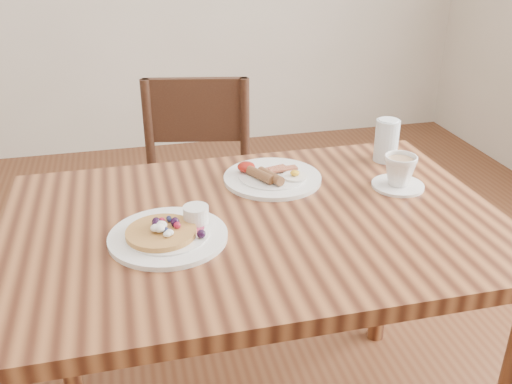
# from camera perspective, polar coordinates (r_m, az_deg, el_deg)

# --- Properties ---
(dining_table) EXTENTS (1.20, 0.80, 0.75)m
(dining_table) POSITION_cam_1_polar(r_m,az_deg,el_deg) (1.43, 0.00, -6.08)
(dining_table) COLOR brown
(dining_table) RESTS_ON ground
(chair_far) EXTENTS (0.49, 0.49, 0.88)m
(chair_far) POSITION_cam_1_polar(r_m,az_deg,el_deg) (2.12, -5.86, 0.14)
(chair_far) COLOR #382214
(chair_far) RESTS_ON ground
(pancake_plate) EXTENTS (0.27, 0.27, 0.06)m
(pancake_plate) POSITION_cam_1_polar(r_m,az_deg,el_deg) (1.31, -8.64, -4.04)
(pancake_plate) COLOR white
(pancake_plate) RESTS_ON dining_table
(breakfast_plate) EXTENTS (0.27, 0.27, 0.04)m
(breakfast_plate) POSITION_cam_1_polar(r_m,az_deg,el_deg) (1.57, 1.52, 1.54)
(breakfast_plate) COLOR white
(breakfast_plate) RESTS_ON dining_table
(teacup_saucer) EXTENTS (0.14, 0.14, 0.09)m
(teacup_saucer) POSITION_cam_1_polar(r_m,az_deg,el_deg) (1.57, 14.13, 1.87)
(teacup_saucer) COLOR white
(teacup_saucer) RESTS_ON dining_table
(water_glass) EXTENTS (0.07, 0.07, 0.13)m
(water_glass) POSITION_cam_1_polar(r_m,az_deg,el_deg) (1.73, 12.92, 5.03)
(water_glass) COLOR silver
(water_glass) RESTS_ON dining_table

